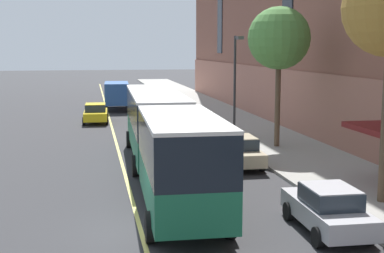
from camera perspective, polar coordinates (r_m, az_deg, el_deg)
The scene contains 12 objects.
ground_plane at distance 18.00m, azimuth -4.91°, elevation -11.06°, with size 260.00×260.00×0.00m, color #303033.
sidewalk at distance 23.68m, azimuth 18.56°, elevation -6.50°, with size 5.65×160.00×0.15m, color #9E9B93.
city_bus at distance 24.46m, azimuth -3.10°, elevation -0.67°, with size 3.34×19.57×3.69m.
parked_car_navy_0 at distance 44.47m, azimuth -1.02°, elevation 1.69°, with size 2.11×4.45×1.56m.
parked_car_champagne_1 at distance 36.78m, azimuth 0.92°, elevation 0.27°, with size 2.10×4.71×1.56m.
parked_car_silver_2 at distance 18.17m, azimuth 14.27°, elevation -8.51°, with size 1.98×4.28×1.56m.
parked_car_champagne_5 at distance 27.36m, azimuth 4.91°, elevation -2.59°, with size 2.05×4.67×1.56m.
box_truck at distance 52.21m, azimuth -8.05°, elevation 3.48°, with size 2.56×6.74×2.71m.
taxi_cab at distance 43.60m, azimuth -10.23°, elevation 1.42°, with size 2.11×4.47×1.56m.
street_tree_far_uptown at distance 31.92m, azimuth 9.27°, elevation 9.22°, with size 3.66×3.66×8.22m.
street_lamp at distance 34.52m, azimuth 4.70°, elevation 5.43°, with size 0.36×1.48×6.59m.
lane_centerline at distance 20.83m, azimuth -6.24°, elevation -8.34°, with size 0.16×140.00×0.01m, color #E0D66B.
Camera 1 is at (-1.67, -16.89, 5.99)m, focal length 50.00 mm.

